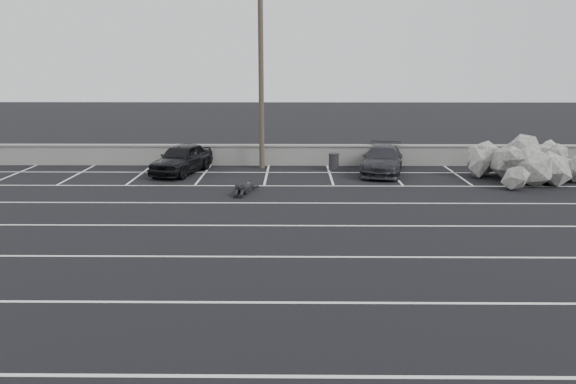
{
  "coord_description": "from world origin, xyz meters",
  "views": [
    {
      "loc": [
        2.26,
        -14.56,
        5.22
      ],
      "look_at": [
        2.09,
        3.56,
        1.0
      ],
      "focal_mm": 35.0,
      "sensor_mm": 36.0,
      "label": 1
    }
  ],
  "objects_px": {
    "utility_pole": "(261,69)",
    "person": "(245,185)",
    "car_left": "(182,159)",
    "car_right": "(382,160)",
    "riprap_pile": "(531,167)",
    "trash_bin": "(334,162)"
  },
  "relations": [
    {
      "from": "utility_pole",
      "to": "person",
      "type": "bearing_deg",
      "value": -94.39
    },
    {
      "from": "utility_pole",
      "to": "car_left",
      "type": "bearing_deg",
      "value": -159.48
    },
    {
      "from": "car_left",
      "to": "person",
      "type": "bearing_deg",
      "value": -31.66
    },
    {
      "from": "car_right",
      "to": "riprap_pile",
      "type": "relative_size",
      "value": 0.69
    },
    {
      "from": "person",
      "to": "car_left",
      "type": "bearing_deg",
      "value": 140.77
    },
    {
      "from": "car_left",
      "to": "utility_pole",
      "type": "relative_size",
      "value": 0.43
    },
    {
      "from": "car_right",
      "to": "trash_bin",
      "type": "bearing_deg",
      "value": 173.4
    },
    {
      "from": "trash_bin",
      "to": "riprap_pile",
      "type": "relative_size",
      "value": 0.13
    },
    {
      "from": "car_left",
      "to": "riprap_pile",
      "type": "height_order",
      "value": "riprap_pile"
    },
    {
      "from": "trash_bin",
      "to": "utility_pole",
      "type": "bearing_deg",
      "value": 171.74
    },
    {
      "from": "trash_bin",
      "to": "car_right",
      "type": "bearing_deg",
      "value": -19.31
    },
    {
      "from": "car_left",
      "to": "utility_pole",
      "type": "xyz_separation_m",
      "value": [
        3.76,
        1.41,
        4.18
      ]
    },
    {
      "from": "car_right",
      "to": "trash_bin",
      "type": "relative_size",
      "value": 5.42
    },
    {
      "from": "riprap_pile",
      "to": "trash_bin",
      "type": "bearing_deg",
      "value": 164.22
    },
    {
      "from": "riprap_pile",
      "to": "car_right",
      "type": "bearing_deg",
      "value": 165.49
    },
    {
      "from": "car_right",
      "to": "riprap_pile",
      "type": "height_order",
      "value": "riprap_pile"
    },
    {
      "from": "utility_pole",
      "to": "riprap_pile",
      "type": "relative_size",
      "value": 1.49
    },
    {
      "from": "car_right",
      "to": "trash_bin",
      "type": "height_order",
      "value": "car_right"
    },
    {
      "from": "utility_pole",
      "to": "riprap_pile",
      "type": "distance_m",
      "value": 13.29
    },
    {
      "from": "car_left",
      "to": "trash_bin",
      "type": "bearing_deg",
      "value": 23.75
    },
    {
      "from": "car_left",
      "to": "car_right",
      "type": "xyz_separation_m",
      "value": [
        9.59,
        0.1,
        -0.05
      ]
    },
    {
      "from": "car_right",
      "to": "utility_pole",
      "type": "xyz_separation_m",
      "value": [
        -5.83,
        1.31,
        4.24
      ]
    }
  ]
}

